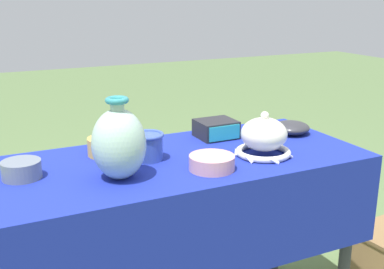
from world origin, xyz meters
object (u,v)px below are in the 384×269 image
(vase_tall_bulbous, at_px, (119,143))
(pot_squat_slate, at_px, (21,170))
(vase_dome_bell, at_px, (264,138))
(pot_squat_rose, at_px, (212,162))
(pot_squat_ochre, at_px, (107,146))
(mosaic_tile_box, at_px, (216,129))
(cup_wide_cobalt, at_px, (148,145))
(bowl_shallow_charcoal, at_px, (291,128))

(vase_tall_bulbous, height_order, pot_squat_slate, vase_tall_bulbous)
(vase_dome_bell, height_order, pot_squat_rose, vase_dome_bell)
(pot_squat_ochre, bearing_deg, mosaic_tile_box, 2.66)
(cup_wide_cobalt, bearing_deg, vase_tall_bulbous, -137.99)
(bowl_shallow_charcoal, bearing_deg, cup_wide_cobalt, -175.55)
(pot_squat_rose, relative_size, cup_wide_cobalt, 1.31)
(vase_dome_bell, relative_size, pot_squat_slate, 1.74)
(pot_squat_slate, distance_m, pot_squat_ochre, 0.31)
(pot_squat_slate, relative_size, pot_squat_ochre, 0.89)
(bowl_shallow_charcoal, height_order, pot_squat_ochre, pot_squat_ochre)
(bowl_shallow_charcoal, bearing_deg, mosaic_tile_box, 163.98)
(bowl_shallow_charcoal, height_order, pot_squat_slate, pot_squat_slate)
(pot_squat_rose, relative_size, bowl_shallow_charcoal, 1.00)
(pot_squat_slate, bearing_deg, bowl_shallow_charcoal, 2.33)
(vase_dome_bell, relative_size, mosaic_tile_box, 1.40)
(vase_tall_bulbous, xyz_separation_m, pot_squat_slate, (-0.27, 0.13, -0.08))
(bowl_shallow_charcoal, relative_size, pot_squat_slate, 1.23)
(mosaic_tile_box, bearing_deg, bowl_shallow_charcoal, -16.36)
(pot_squat_slate, height_order, pot_squat_ochre, pot_squat_ochre)
(cup_wide_cobalt, bearing_deg, mosaic_tile_box, 21.85)
(pot_squat_rose, xyz_separation_m, pot_squat_ochre, (-0.26, 0.29, 0.01))
(vase_dome_bell, bearing_deg, mosaic_tile_box, 99.66)
(pot_squat_rose, bearing_deg, pot_squat_slate, 161.82)
(mosaic_tile_box, relative_size, pot_squat_ochre, 1.10)
(vase_dome_bell, relative_size, pot_squat_ochre, 1.54)
(pot_squat_rose, xyz_separation_m, bowl_shallow_charcoal, (0.47, 0.22, 0.00))
(bowl_shallow_charcoal, relative_size, pot_squat_ochre, 1.09)
(pot_squat_slate, height_order, cup_wide_cobalt, cup_wide_cobalt)
(pot_squat_rose, height_order, cup_wide_cobalt, cup_wide_cobalt)
(pot_squat_rose, distance_m, bowl_shallow_charcoal, 0.52)
(pot_squat_ochre, height_order, cup_wide_cobalt, cup_wide_cobalt)
(mosaic_tile_box, bearing_deg, pot_squat_ochre, -177.68)
(vase_tall_bulbous, height_order, mosaic_tile_box, vase_tall_bulbous)
(mosaic_tile_box, relative_size, pot_squat_slate, 1.24)
(pot_squat_ochre, bearing_deg, vase_dome_bell, -26.34)
(mosaic_tile_box, relative_size, pot_squat_rose, 1.01)
(vase_dome_bell, distance_m, pot_squat_rose, 0.23)
(mosaic_tile_box, bearing_deg, vase_tall_bulbous, -151.72)
(pot_squat_ochre, distance_m, cup_wide_cobalt, 0.16)
(mosaic_tile_box, xyz_separation_m, pot_squat_rose, (-0.18, -0.31, -0.01))
(vase_dome_bell, bearing_deg, vase_tall_bulbous, 179.36)
(mosaic_tile_box, bearing_deg, pot_squat_rose, -120.89)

